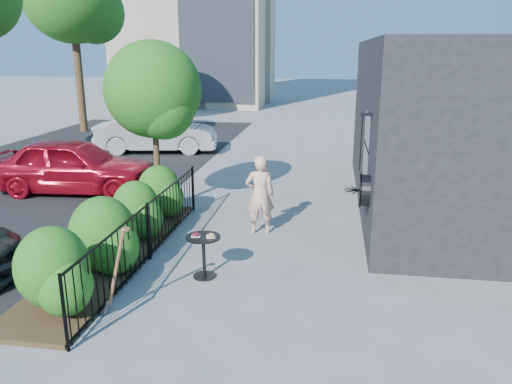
% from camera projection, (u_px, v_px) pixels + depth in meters
% --- Properties ---
extents(ground, '(120.00, 120.00, 0.00)m').
position_uv_depth(ground, '(229.00, 264.00, 9.11)').
color(ground, gray).
rests_on(ground, ground).
extents(shop_building, '(6.22, 9.00, 4.00)m').
position_uv_depth(shop_building, '(489.00, 126.00, 12.02)').
color(shop_building, black).
rests_on(shop_building, ground).
extents(fence, '(0.05, 6.05, 1.10)m').
position_uv_depth(fence, '(149.00, 231.00, 9.17)').
color(fence, black).
rests_on(fence, ground).
extents(planting_bed, '(1.30, 6.00, 0.08)m').
position_uv_depth(planting_bed, '(115.00, 255.00, 9.42)').
color(planting_bed, '#382616').
rests_on(planting_bed, ground).
extents(shrubs, '(1.10, 5.60, 1.24)m').
position_uv_depth(shrubs, '(119.00, 220.00, 9.32)').
color(shrubs, '#1E5313').
rests_on(shrubs, ground).
extents(patio_tree, '(2.20, 2.20, 3.94)m').
position_uv_depth(patio_tree, '(155.00, 96.00, 11.30)').
color(patio_tree, '#3F2B19').
rests_on(patio_tree, ground).
extents(cafe_table, '(0.59, 0.59, 0.79)m').
position_uv_depth(cafe_table, '(204.00, 249.00, 8.46)').
color(cafe_table, black).
rests_on(cafe_table, ground).
extents(woman, '(0.69, 0.53, 1.69)m').
position_uv_depth(woman, '(260.00, 195.00, 10.45)').
color(woman, '#E5B094').
rests_on(woman, ground).
extents(shovel, '(0.48, 0.18, 1.41)m').
position_uv_depth(shovel, '(115.00, 276.00, 7.21)').
color(shovel, brown).
rests_on(shovel, ground).
extents(car_red, '(4.48, 2.05, 1.49)m').
position_uv_depth(car_red, '(74.00, 166.00, 13.51)').
color(car_red, '#AA0E20').
rests_on(car_red, ground).
extents(car_silver, '(4.72, 2.32, 1.49)m').
position_uv_depth(car_silver, '(157.00, 133.00, 18.87)').
color(car_silver, '#B9B9BE').
rests_on(car_silver, ground).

